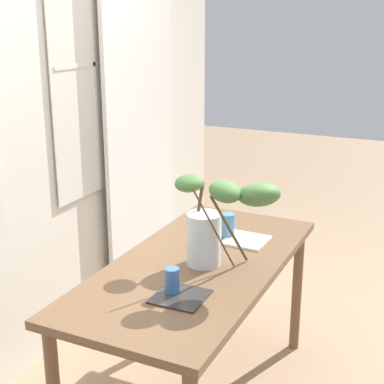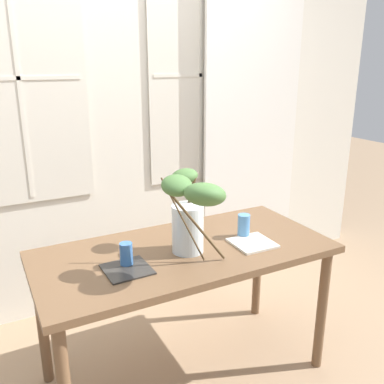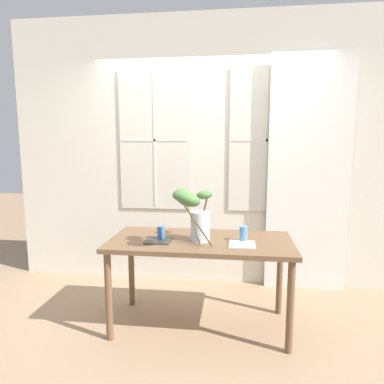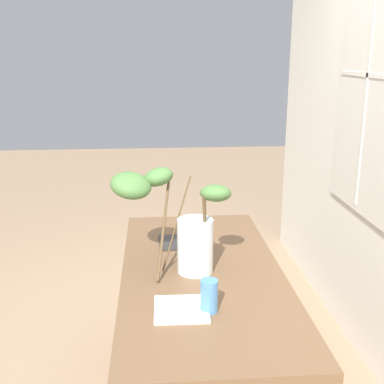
% 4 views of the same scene
% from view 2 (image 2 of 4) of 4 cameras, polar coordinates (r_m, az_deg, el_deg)
% --- Properties ---
extents(ground, '(14.00, 14.00, 0.00)m').
position_cam_2_polar(ground, '(2.64, -0.87, -23.20)').
color(ground, '#9E7F60').
extents(back_wall_with_windows, '(4.50, 0.14, 2.96)m').
position_cam_2_polar(back_wall_with_windows, '(2.98, -10.31, 12.67)').
color(back_wall_with_windows, silver).
rests_on(back_wall_with_windows, ground).
extents(curtain_sheer_side, '(0.85, 0.03, 2.52)m').
position_cam_2_polar(curtain_sheer_side, '(3.36, 8.18, 9.43)').
color(curtain_sheer_side, white).
rests_on(curtain_sheer_side, ground).
extents(dining_table, '(1.54, 0.73, 0.78)m').
position_cam_2_polar(dining_table, '(2.25, -0.96, -9.73)').
color(dining_table, brown).
rests_on(dining_table, ground).
extents(vase_with_branches, '(0.35, 0.57, 0.48)m').
position_cam_2_polar(vase_with_branches, '(2.02, -0.23, -2.98)').
color(vase_with_branches, silver).
rests_on(vase_with_branches, dining_table).
extents(drinking_glass_blue_left, '(0.06, 0.06, 0.12)m').
position_cam_2_polar(drinking_glass_blue_left, '(2.04, -8.92, -8.39)').
color(drinking_glass_blue_left, '#386BAD').
rests_on(drinking_glass_blue_left, dining_table).
extents(drinking_glass_blue_right, '(0.07, 0.07, 0.13)m').
position_cam_2_polar(drinking_glass_blue_right, '(2.35, 7.04, -4.57)').
color(drinking_glass_blue_right, '#4C84BC').
rests_on(drinking_glass_blue_right, dining_table).
extents(plate_square_left, '(0.21, 0.21, 0.01)m').
position_cam_2_polar(plate_square_left, '(2.02, -8.81, -10.33)').
color(plate_square_left, '#2D2B28').
rests_on(plate_square_left, dining_table).
extents(plate_square_right, '(0.21, 0.21, 0.01)m').
position_cam_2_polar(plate_square_right, '(2.28, 8.21, -6.87)').
color(plate_square_right, silver).
rests_on(plate_square_right, dining_table).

